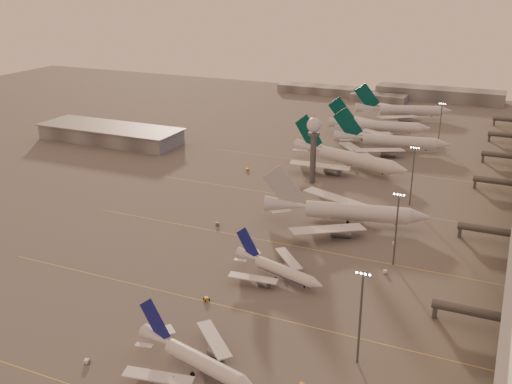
% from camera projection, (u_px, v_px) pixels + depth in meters
% --- Properties ---
extents(ground, '(700.00, 700.00, 0.00)m').
position_uv_depth(ground, '(154.00, 310.00, 166.88)').
color(ground, '#504E4E').
rests_on(ground, ground).
extents(taxiway_markings, '(180.00, 185.25, 0.02)m').
position_uv_depth(taxiway_markings, '(320.00, 249.00, 203.30)').
color(taxiway_markings, '#DDC94E').
rests_on(taxiway_markings, ground).
extents(hangar, '(82.00, 27.00, 8.50)m').
position_uv_depth(hangar, '(110.00, 134.00, 331.25)').
color(hangar, '#5A5B60').
rests_on(hangar, ground).
extents(radar_tower, '(6.40, 6.40, 31.10)m').
position_uv_depth(radar_tower, '(314.00, 137.00, 260.42)').
color(radar_tower, '#505257').
rests_on(radar_tower, ground).
extents(mast_a, '(3.60, 0.56, 25.00)m').
position_uv_depth(mast_a, '(360.00, 313.00, 139.86)').
color(mast_a, '#505257').
rests_on(mast_a, ground).
extents(mast_b, '(3.60, 0.56, 25.00)m').
position_uv_depth(mast_b, '(396.00, 225.00, 188.09)').
color(mast_b, '#505257').
rests_on(mast_b, ground).
extents(mast_c, '(3.60, 0.56, 25.00)m').
position_uv_depth(mast_c, '(413.00, 173.00, 237.09)').
color(mast_c, '#505257').
rests_on(mast_c, ground).
extents(mast_d, '(3.60, 0.56, 25.00)m').
position_uv_depth(mast_d, '(440.00, 123.00, 314.90)').
color(mast_d, '#505257').
rests_on(mast_d, ground).
extents(distant_horizon, '(165.00, 37.50, 9.00)m').
position_uv_depth(distant_horizon, '(400.00, 93.00, 442.84)').
color(distant_horizon, '#5A5B60').
rests_on(distant_horizon, ground).
extents(narrowbody_near, '(36.29, 28.60, 14.44)m').
position_uv_depth(narrowbody_near, '(196.00, 362.00, 140.00)').
color(narrowbody_near, silver).
rests_on(narrowbody_near, ground).
extents(narrowbody_mid, '(32.90, 25.85, 13.24)m').
position_uv_depth(narrowbody_mid, '(278.00, 271.00, 183.12)').
color(narrowbody_mid, silver).
rests_on(narrowbody_mid, ground).
extents(widebody_white, '(61.05, 48.42, 21.75)m').
position_uv_depth(widebody_white, '(346.00, 215.00, 222.33)').
color(widebody_white, silver).
rests_on(widebody_white, ground).
extents(greentail_a, '(61.09, 48.62, 22.84)m').
position_uv_depth(greentail_a, '(348.00, 161.00, 284.77)').
color(greentail_a, silver).
rests_on(greentail_a, ground).
extents(greentail_b, '(60.36, 48.39, 22.04)m').
position_uv_depth(greentail_b, '(391.00, 144.00, 313.67)').
color(greentail_b, silver).
rests_on(greentail_b, ground).
extents(greentail_c, '(57.89, 46.27, 21.31)m').
position_uv_depth(greentail_c, '(379.00, 128.00, 344.86)').
color(greentail_c, silver).
rests_on(greentail_c, ground).
extents(greentail_d, '(59.63, 47.39, 22.45)m').
position_uv_depth(greentail_d, '(403.00, 112.00, 383.12)').
color(greentail_d, silver).
rests_on(greentail_d, ground).
extents(gsv_truck_a, '(6.05, 3.58, 2.30)m').
position_uv_depth(gsv_truck_a, '(88.00, 359.00, 143.78)').
color(gsv_truck_a, white).
rests_on(gsv_truck_a, ground).
extents(gsv_catering_a, '(5.90, 3.09, 4.69)m').
position_uv_depth(gsv_catering_a, '(303.00, 380.00, 134.81)').
color(gsv_catering_a, gold).
rests_on(gsv_catering_a, ground).
extents(gsv_tug_mid, '(4.10, 3.86, 1.01)m').
position_uv_depth(gsv_tug_mid, '(206.00, 299.00, 171.50)').
color(gsv_tug_mid, gold).
rests_on(gsv_tug_mid, ground).
extents(gsv_truck_b, '(6.13, 3.98, 2.33)m').
position_uv_depth(gsv_truck_b, '(387.00, 270.00, 186.71)').
color(gsv_truck_b, white).
rests_on(gsv_truck_b, ground).
extents(gsv_truck_c, '(6.49, 4.43, 2.47)m').
position_uv_depth(gsv_truck_c, '(218.00, 222.00, 222.03)').
color(gsv_truck_c, '#56585B').
rests_on(gsv_truck_c, ground).
extents(gsv_catering_b, '(5.16, 3.46, 3.89)m').
position_uv_depth(gsv_catering_b, '(395.00, 239.00, 206.26)').
color(gsv_catering_b, white).
rests_on(gsv_catering_b, ground).
extents(gsv_tug_far, '(4.46, 4.38, 1.12)m').
position_uv_depth(gsv_tug_far, '(348.00, 200.00, 245.20)').
color(gsv_tug_far, white).
rests_on(gsv_tug_far, ground).
extents(gsv_truck_d, '(4.05, 6.28, 2.39)m').
position_uv_depth(gsv_truck_d, '(248.00, 168.00, 283.34)').
color(gsv_truck_d, gold).
rests_on(gsv_truck_d, ground).
extents(gsv_tug_hangar, '(3.89, 2.45, 1.08)m').
position_uv_depth(gsv_tug_hangar, '(398.00, 169.00, 283.74)').
color(gsv_tug_hangar, gold).
rests_on(gsv_tug_hangar, ground).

